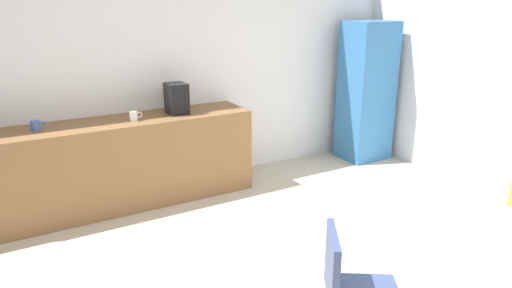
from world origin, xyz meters
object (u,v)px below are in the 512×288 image
object	(u,v)px
coffee_maker	(177,98)
mug_green	(134,116)
locker_cabinet	(366,92)
chair_navy	(348,283)
mug_white	(36,126)

from	to	relation	value
coffee_maker	mug_green	bearing A→B (deg)	-171.14
mug_green	locker_cabinet	bearing A→B (deg)	-0.47
chair_navy	mug_green	world-z (taller)	mug_green
mug_white	mug_green	size ratio (longest dim) A/B	1.00
coffee_maker	mug_white	bearing A→B (deg)	179.62
chair_navy	coffee_maker	xyz separation A→B (m)	(0.07, 2.83, 0.54)
chair_navy	mug_green	distance (m)	2.82
mug_white	chair_navy	bearing A→B (deg)	-65.53
coffee_maker	locker_cabinet	bearing A→B (deg)	-2.23
locker_cabinet	mug_white	bearing A→B (deg)	178.41
locker_cabinet	chair_navy	size ratio (longest dim) A/B	2.16
locker_cabinet	mug_green	distance (m)	3.05
mug_white	mug_green	bearing A→B (deg)	-5.42
locker_cabinet	mug_green	bearing A→B (deg)	179.53
chair_navy	mug_white	world-z (taller)	mug_white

